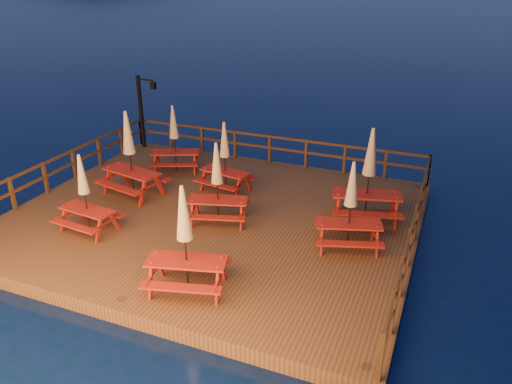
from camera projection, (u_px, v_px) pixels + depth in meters
ground at (214, 226)px, 15.47m from camera, size 500.00×500.00×0.00m
deck at (213, 220)px, 15.39m from camera, size 12.00×10.00×0.40m
deck_piles at (214, 234)px, 15.59m from camera, size 11.44×9.44×1.40m
railing at (237, 171)px, 16.49m from camera, size 11.80×9.75×1.10m
lamp_post at (144, 105)px, 20.26m from camera, size 0.85×0.18×3.00m
picnic_table_0 at (225, 156)px, 16.43m from camera, size 1.88×1.64×2.41m
picnic_table_1 at (174, 137)px, 18.11m from camera, size 2.14×1.98×2.47m
picnic_table_2 at (185, 238)px, 11.21m from camera, size 2.19×1.96×2.66m
picnic_table_3 at (369, 174)px, 14.41m from camera, size 2.34×2.09×2.85m
picnic_table_4 at (217, 182)px, 14.34m from camera, size 2.07×1.86×2.48m
picnic_table_5 at (351, 205)px, 12.99m from camera, size 2.09×1.89×2.48m
picnic_table_6 at (130, 153)px, 16.05m from camera, size 2.28×2.01×2.85m
picnic_table_7 at (84, 192)px, 13.88m from camera, size 1.76×1.50×2.33m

